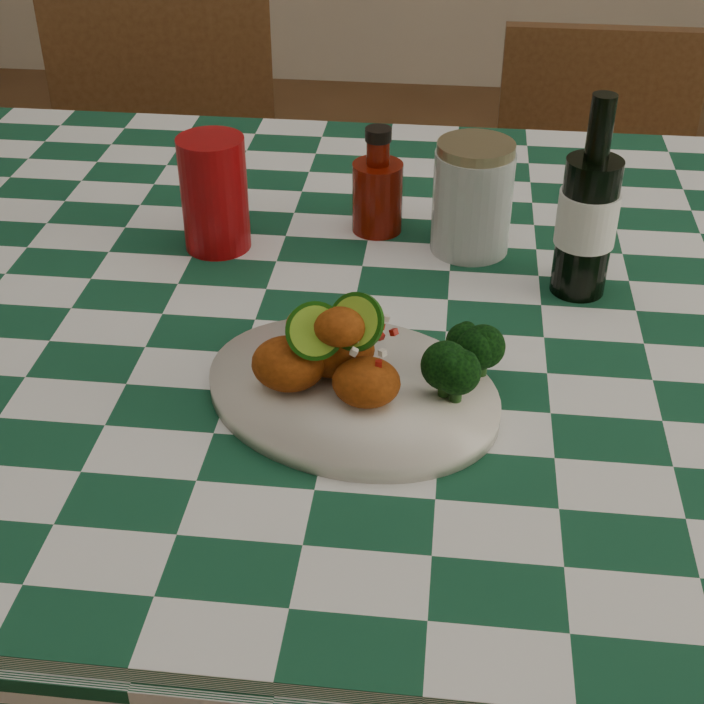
# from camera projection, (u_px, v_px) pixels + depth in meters

# --- Properties ---
(dining_table) EXTENTS (1.66, 1.06, 0.79)m
(dining_table) POSITION_uv_depth(u_px,v_px,m) (356.00, 545.00, 1.32)
(dining_table) COLOR #14472D
(dining_table) RESTS_ON ground
(plate) EXTENTS (0.35, 0.32, 0.02)m
(plate) POSITION_uv_depth(u_px,v_px,m) (352.00, 392.00, 0.93)
(plate) COLOR silver
(plate) RESTS_ON dining_table
(fried_chicken_pile) EXTENTS (0.13, 0.10, 0.08)m
(fried_chicken_pile) POSITION_uv_depth(u_px,v_px,m) (341.00, 347.00, 0.90)
(fried_chicken_pile) COLOR #A2430F
(fried_chicken_pile) RESTS_ON plate
(broccoli_side) EXTENTS (0.07, 0.07, 0.06)m
(broccoli_side) POSITION_uv_depth(u_px,v_px,m) (459.00, 359.00, 0.91)
(broccoli_side) COLOR black
(broccoli_side) RESTS_ON plate
(red_tumbler) EXTENTS (0.09, 0.09, 0.14)m
(red_tumbler) POSITION_uv_depth(u_px,v_px,m) (214.00, 194.00, 1.15)
(red_tumbler) COLOR maroon
(red_tumbler) RESTS_ON dining_table
(ketchup_bottle) EXTENTS (0.06, 0.06, 0.13)m
(ketchup_bottle) POSITION_uv_depth(u_px,v_px,m) (378.00, 180.00, 1.19)
(ketchup_bottle) COLOR #6C1005
(ketchup_bottle) RESTS_ON dining_table
(mason_jar) EXTENTS (0.12, 0.12, 0.13)m
(mason_jar) POSITION_uv_depth(u_px,v_px,m) (472.00, 197.00, 1.15)
(mason_jar) COLOR #B2BCBA
(mason_jar) RESTS_ON dining_table
(beer_bottle) EXTENTS (0.08, 0.08, 0.23)m
(beer_bottle) POSITION_uv_depth(u_px,v_px,m) (590.00, 198.00, 1.04)
(beer_bottle) COLOR black
(beer_bottle) RESTS_ON dining_table
(wooden_chair_left) EXTENTS (0.54, 0.56, 0.94)m
(wooden_chair_left) POSITION_uv_depth(u_px,v_px,m) (177.00, 233.00, 1.90)
(wooden_chair_left) COLOR #472814
(wooden_chair_left) RESTS_ON ground
(wooden_chair_right) EXTENTS (0.38, 0.40, 0.83)m
(wooden_chair_right) POSITION_uv_depth(u_px,v_px,m) (587.00, 269.00, 1.90)
(wooden_chair_right) COLOR #472814
(wooden_chair_right) RESTS_ON ground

